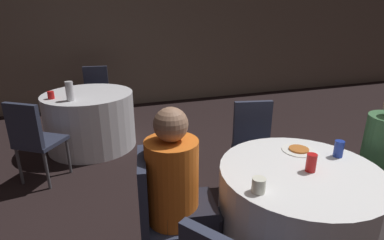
# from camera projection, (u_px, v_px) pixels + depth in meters

# --- Properties ---
(wall_back) EXTENTS (16.00, 0.06, 2.80)m
(wall_back) POSITION_uv_depth(u_px,v_px,m) (165.00, 30.00, 5.71)
(wall_back) COLOR #7A6B5B
(wall_back) RESTS_ON ground_plane
(table_near) EXTENTS (1.08, 1.08, 0.73)m
(table_near) POSITION_uv_depth(u_px,v_px,m) (295.00, 215.00, 2.11)
(table_near) COLOR white
(table_near) RESTS_ON ground_plane
(table_far) EXTENTS (1.14, 1.14, 0.73)m
(table_far) POSITION_uv_depth(u_px,v_px,m) (91.00, 120.00, 3.98)
(table_far) COLOR silver
(table_far) RESTS_ON ground_plane
(chair_near_north) EXTENTS (0.47, 0.48, 0.90)m
(chair_near_north) POSITION_uv_depth(u_px,v_px,m) (254.00, 139.00, 2.94)
(chair_near_north) COLOR #2D3347
(chair_near_north) RESTS_ON ground_plane
(chair_near_west) EXTENTS (0.46, 0.46, 0.90)m
(chair_near_west) POSITION_uv_depth(u_px,v_px,m) (158.00, 208.00, 1.91)
(chair_near_west) COLOR #2D3347
(chair_near_west) RESTS_ON ground_plane
(chair_far_north) EXTENTS (0.45, 0.45, 0.90)m
(chair_far_north) POSITION_uv_depth(u_px,v_px,m) (96.00, 90.00, 4.83)
(chair_far_north) COLOR #2D3347
(chair_far_north) RESTS_ON ground_plane
(chair_far_southwest) EXTENTS (0.56, 0.56, 0.90)m
(chair_far_southwest) POSITION_uv_depth(u_px,v_px,m) (33.00, 136.00, 3.02)
(chair_far_southwest) COLOR #2D3347
(chair_far_southwest) RESTS_ON ground_plane
(person_orange_shirt) EXTENTS (0.50, 0.36, 1.21)m
(person_orange_shirt) POSITION_uv_depth(u_px,v_px,m) (183.00, 196.00, 1.91)
(person_orange_shirt) COLOR black
(person_orange_shirt) RESTS_ON ground_plane
(person_green_jacket) EXTENTS (0.51, 0.36, 1.16)m
(person_green_jacket) POSITION_uv_depth(u_px,v_px,m) (377.00, 165.00, 2.34)
(person_green_jacket) COLOR #282828
(person_green_jacket) RESTS_ON ground_plane
(pizza_plate_near) EXTENTS (0.25, 0.25, 0.02)m
(pizza_plate_near) POSITION_uv_depth(u_px,v_px,m) (299.00, 150.00, 2.26)
(pizza_plate_near) COLOR white
(pizza_plate_near) RESTS_ON table_near
(soda_can_blue) EXTENTS (0.07, 0.07, 0.12)m
(soda_can_blue) POSITION_uv_depth(u_px,v_px,m) (339.00, 149.00, 2.15)
(soda_can_blue) COLOR #1E38A5
(soda_can_blue) RESTS_ON table_near
(soda_can_red) EXTENTS (0.07, 0.07, 0.12)m
(soda_can_red) POSITION_uv_depth(u_px,v_px,m) (311.00, 163.00, 1.95)
(soda_can_red) COLOR red
(soda_can_red) RESTS_ON table_near
(cup_near) EXTENTS (0.08, 0.08, 0.09)m
(cup_near) POSITION_uv_depth(u_px,v_px,m) (259.00, 185.00, 1.72)
(cup_near) COLOR silver
(cup_near) RESTS_ON table_near
(bottle_far) EXTENTS (0.09, 0.09, 0.23)m
(bottle_far) POSITION_uv_depth(u_px,v_px,m) (70.00, 91.00, 3.50)
(bottle_far) COLOR white
(bottle_far) RESTS_ON table_far
(cup_far) EXTENTS (0.08, 0.08, 0.09)m
(cup_far) POSITION_uv_depth(u_px,v_px,m) (51.00, 95.00, 3.60)
(cup_far) COLOR red
(cup_far) RESTS_ON table_far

